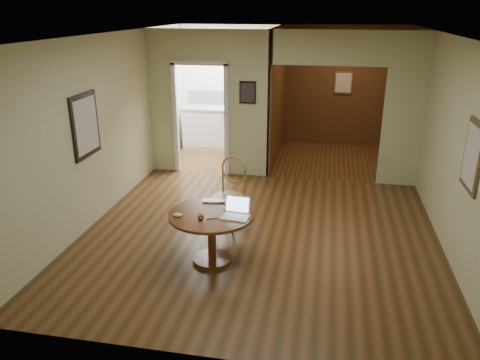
% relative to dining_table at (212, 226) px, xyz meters
% --- Properties ---
extents(floor, '(5.00, 5.00, 0.00)m').
position_rel_dining_table_xyz_m(floor, '(0.48, 0.78, -0.49)').
color(floor, '#412C12').
rests_on(floor, ground).
extents(room_shell, '(5.20, 7.50, 5.00)m').
position_rel_dining_table_xyz_m(room_shell, '(0.01, 3.88, 0.79)').
color(room_shell, white).
rests_on(room_shell, ground).
extents(dining_table, '(1.07, 1.07, 0.67)m').
position_rel_dining_table_xyz_m(dining_table, '(0.00, 0.00, 0.00)').
color(dining_table, brown).
rests_on(dining_table, ground).
extents(chair, '(0.56, 0.56, 1.06)m').
position_rel_dining_table_xyz_m(chair, '(0.02, 1.04, 0.10)').
color(chair, '#AD813D').
rests_on(chair, ground).
extents(open_laptop, '(0.35, 0.31, 0.23)m').
position_rel_dining_table_xyz_m(open_laptop, '(0.32, -0.01, 0.24)').
color(open_laptop, silver).
rests_on(open_laptop, dining_table).
extents(closed_laptop, '(0.33, 0.24, 0.02)m').
position_rel_dining_table_xyz_m(closed_laptop, '(-0.05, 0.31, 0.19)').
color(closed_laptop, '#AEAEB2').
rests_on(closed_laptop, dining_table).
extents(mouse, '(0.12, 0.08, 0.05)m').
position_rel_dining_table_xyz_m(mouse, '(-0.37, -0.18, 0.20)').
color(mouse, silver).
rests_on(mouse, dining_table).
extents(wine_glass, '(0.08, 0.08, 0.09)m').
position_rel_dining_table_xyz_m(wine_glass, '(-0.08, -0.21, 0.22)').
color(wine_glass, white).
rests_on(wine_glass, dining_table).
extents(pen, '(0.14, 0.07, 0.01)m').
position_rel_dining_table_xyz_m(pen, '(0.06, -0.16, 0.18)').
color(pen, '#0E0D61').
rests_on(pen, dining_table).
extents(kitchen_cabinet, '(2.06, 0.60, 0.94)m').
position_rel_dining_table_xyz_m(kitchen_cabinet, '(-0.87, 4.98, -0.02)').
color(kitchen_cabinet, white).
rests_on(kitchen_cabinet, ground).
extents(grocery_bag, '(0.38, 0.34, 0.34)m').
position_rel_dining_table_xyz_m(grocery_bag, '(-0.61, 4.98, 0.62)').
color(grocery_bag, tan).
rests_on(grocery_bag, kitchen_cabinet).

